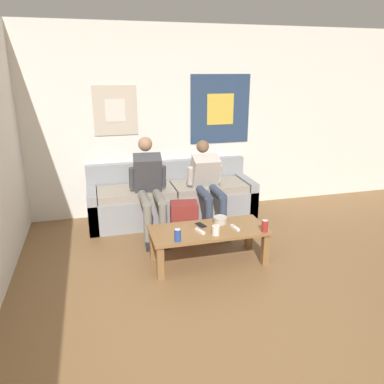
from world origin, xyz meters
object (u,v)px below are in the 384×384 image
ceramic_bowl (220,219)px  cell_phone (201,225)px  drink_can_red (265,226)px  pillar_candle (216,230)px  game_controller_near_left (235,228)px  drink_can_blue (178,235)px  coffee_table (209,234)px  backpack (184,222)px  person_seated_teen (208,182)px  person_seated_adult (149,184)px  couch (172,199)px  game_controller_near_right (200,231)px

ceramic_bowl → cell_phone: 0.22m
drink_can_red → pillar_candle: bearing=174.4°
ceramic_bowl → game_controller_near_left: size_ratio=1.02×
game_controller_near_left → drink_can_blue: bearing=-168.6°
coffee_table → backpack: 0.61m
drink_can_blue → drink_can_red: 0.92m
person_seated_teen → game_controller_near_left: (-0.01, -1.00, -0.21)m
drink_can_red → cell_phone: drink_can_red is taller
person_seated_adult → cell_phone: 0.96m
coffee_table → game_controller_near_left: 0.29m
pillar_candle → cell_phone: pillar_candle is taller
couch → game_controller_near_left: (0.38, -1.37, 0.11)m
couch → person_seated_teen: bearing=-43.8°
ceramic_bowl → game_controller_near_left: ceramic_bowl is taller
ceramic_bowl → cell_phone: bearing=-178.2°
person_seated_teen → game_controller_near_right: (-0.39, -0.99, -0.21)m
cell_phone → couch: bearing=93.0°
game_controller_near_right → pillar_candle: bearing=-36.5°
coffee_table → person_seated_adult: 1.10m
person_seated_teen → pillar_candle: (-0.25, -1.09, -0.17)m
cell_phone → person_seated_adult: bearing=116.9°
couch → pillar_candle: couch is taller
backpack → cell_phone: 0.50m
drink_can_blue → game_controller_near_left: 0.66m
coffee_table → drink_can_blue: 0.44m
pillar_candle → cell_phone: size_ratio=0.74×
backpack → cell_phone: backpack is taller
couch → game_controller_near_left: couch is taller
backpack → ceramic_bowl: bearing=-58.2°
person_seated_adult → drink_can_red: bearing=-48.6°
person_seated_adult → backpack: 0.65m
ceramic_bowl → cell_phone: (-0.22, -0.01, -0.04)m
backpack → cell_phone: size_ratio=3.16×
person_seated_teen → drink_can_blue: 1.32m
person_seated_teen → game_controller_near_left: bearing=-90.4°
person_seated_teen → game_controller_near_left: size_ratio=7.46×
game_controller_near_right → drink_can_red: bearing=-13.2°
backpack → cell_phone: bearing=-81.8°
pillar_candle → person_seated_teen: bearing=77.1°
coffee_table → person_seated_adult: bearing=116.7°
pillar_candle → drink_can_red: 0.52m
couch → backpack: bearing=-90.5°
couch → ceramic_bowl: (0.28, -1.19, 0.14)m
person_seated_teen → backpack: 0.65m
person_seated_teen → pillar_candle: 1.13m
person_seated_adult → pillar_candle: bearing=-65.6°
pillar_candle → drink_can_red: drink_can_red is taller
person_seated_adult → person_seated_teen: bearing=-0.7°
person_seated_teen → game_controller_near_right: size_ratio=7.47×
couch → pillar_candle: 1.48m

